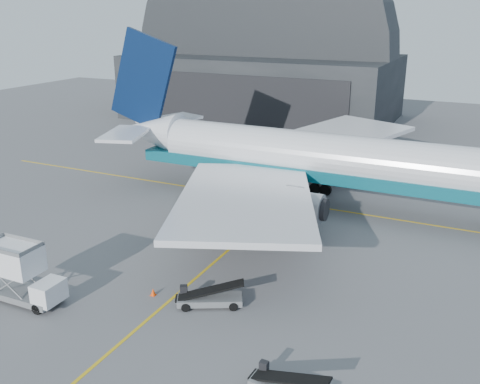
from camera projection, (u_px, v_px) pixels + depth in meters
The scene contains 8 objects.
ground at pixel (195, 279), 42.74m from camera, with size 200.00×200.00×0.00m, color #565659.
taxi_lines at pixel (258, 224), 53.55m from camera, with size 80.00×42.12×0.02m.
hangar at pixel (263, 68), 104.04m from camera, with size 50.00×28.30×28.00m.
airliner at pixel (312, 158), 57.80m from camera, with size 52.99×51.38×18.60m.
catering_truck at pixel (21, 274), 38.95m from camera, with size 6.24×2.48×4.27m.
pushback_tug at pixel (200, 231), 50.02m from camera, with size 4.58×2.83×2.06m.
belt_loader_a at pixel (209, 298), 38.77m from camera, with size 4.92×3.57×1.90m.
traffic_cone at pixel (153, 292), 40.25m from camera, with size 0.40×0.40×0.58m.
Camera 1 is at (19.69, -32.89, 20.48)m, focal length 40.00 mm.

